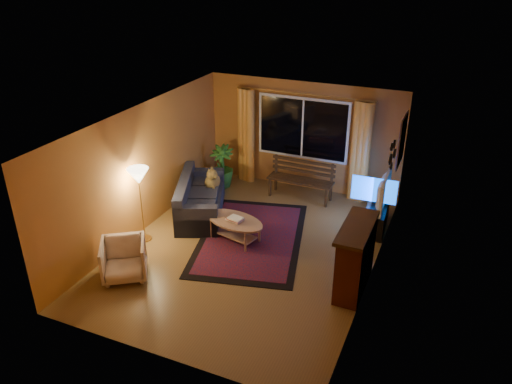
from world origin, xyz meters
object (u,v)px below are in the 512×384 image
at_px(sofa, 201,197).
at_px(tv_console, 376,216).
at_px(bench, 300,189).
at_px(coffee_table, 235,230).
at_px(armchair, 124,258).
at_px(floor_lamp, 142,205).

distance_m(sofa, tv_console, 3.61).
relative_size(bench, coffee_table, 1.20).
bearing_deg(coffee_table, sofa, 148.81).
distance_m(armchair, tv_console, 4.94).
bearing_deg(bench, floor_lamp, -125.71).
height_order(sofa, coffee_table, sofa).
height_order(bench, floor_lamp, floor_lamp).
xyz_separation_m(bench, tv_console, (1.82, -0.64, 0.03)).
bearing_deg(floor_lamp, armchair, -70.88).
distance_m(floor_lamp, coffee_table, 1.82).
height_order(floor_lamp, coffee_table, floor_lamp).
height_order(coffee_table, tv_console, tv_console).
height_order(sofa, floor_lamp, floor_lamp).
distance_m(coffee_table, tv_console, 2.86).
xyz_separation_m(bench, coffee_table, (-0.56, -2.21, 0.00)).
bearing_deg(sofa, coffee_table, -53.95).
bearing_deg(coffee_table, floor_lamp, -157.67).
xyz_separation_m(armchair, coffee_table, (1.22, 1.81, -0.15)).
relative_size(bench, floor_lamp, 0.99).
bearing_deg(coffee_table, tv_console, 33.36).
bearing_deg(floor_lamp, coffee_table, 22.33).
height_order(sofa, tv_console, sofa).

